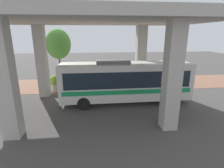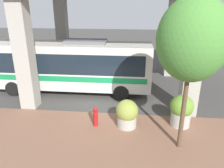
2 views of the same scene
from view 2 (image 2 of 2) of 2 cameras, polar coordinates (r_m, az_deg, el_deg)
ground_plane at (r=12.62m, az=-1.79°, el=-7.64°), size 80.00×80.00×0.00m
sidewalk_strip at (r=10.11m, az=-4.04°, el=-15.67°), size 6.00×40.00×0.02m
bus at (r=15.20m, az=-10.61°, el=5.09°), size 2.55×10.79×3.66m
fire_hydrant at (r=11.23m, az=-4.34°, el=-8.46°), size 0.50×0.24×1.06m
planter_front at (r=11.07m, az=3.93°, el=-7.76°), size 1.13×1.13×1.46m
planter_middle at (r=11.61m, az=17.66°, el=-6.54°), size 1.17×1.17×1.68m
street_tree_near at (r=8.67m, az=20.27°, el=10.67°), size 2.66×2.66×6.28m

